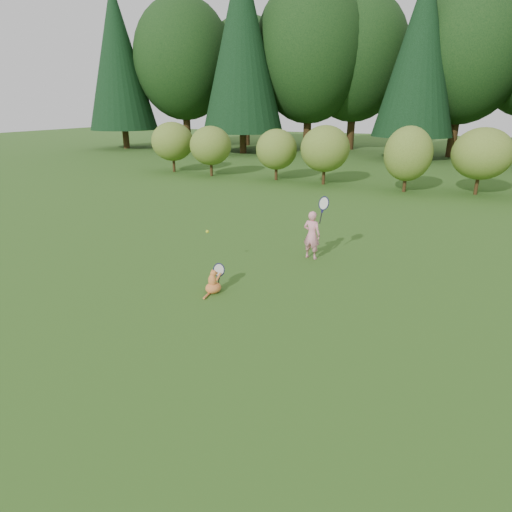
% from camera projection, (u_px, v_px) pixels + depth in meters
% --- Properties ---
extents(ground, '(100.00, 100.00, 0.00)m').
position_uv_depth(ground, '(228.00, 304.00, 7.86)').
color(ground, '#1E5116').
rests_on(ground, ground).
extents(shrub_row, '(28.00, 3.00, 2.80)m').
position_uv_depth(shrub_row, '(367.00, 154.00, 18.56)').
color(shrub_row, '#506720').
rests_on(shrub_row, ground).
extents(woodland_backdrop, '(48.00, 10.00, 15.00)m').
position_uv_depth(woodland_backdrop, '(408.00, 31.00, 25.11)').
color(woodland_backdrop, black).
rests_on(woodland_backdrop, ground).
extents(child, '(0.67, 0.45, 1.71)m').
position_uv_depth(child, '(312.00, 234.00, 9.98)').
color(child, pink).
rests_on(child, ground).
extents(cat, '(0.44, 0.67, 0.65)m').
position_uv_depth(cat, '(213.00, 281.00, 8.26)').
color(cat, orange).
rests_on(cat, ground).
extents(tennis_ball, '(0.07, 0.07, 0.07)m').
position_uv_depth(tennis_ball, '(207.00, 232.00, 9.22)').
color(tennis_ball, '#CDCA18').
rests_on(tennis_ball, ground).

